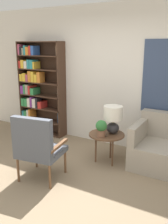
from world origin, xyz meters
name	(u,v)px	position (x,y,z in m)	size (l,w,h in m)	color
ground_plane	(48,191)	(0.00, 0.00, 0.00)	(14.00, 14.00, 0.00)	#847056
wall_back	(113,77)	(0.06, 2.03, 1.35)	(6.40, 0.08, 2.70)	silver
bookshelf	(37,88)	(-1.68, 1.84, 1.03)	(1.09, 0.30, 2.02)	#422B1E
armchair	(37,145)	(-0.28, 0.15, 0.58)	(0.69, 0.66, 1.01)	brown
side_table	(107,136)	(0.33, 1.20, 0.47)	(0.60, 0.60, 0.51)	brown
table_lamp	(113,117)	(0.40, 1.29, 0.80)	(0.31, 0.31, 0.47)	#2D2D33
potted_plant	(101,128)	(0.31, 1.04, 0.67)	(0.18, 0.18, 0.28)	brown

